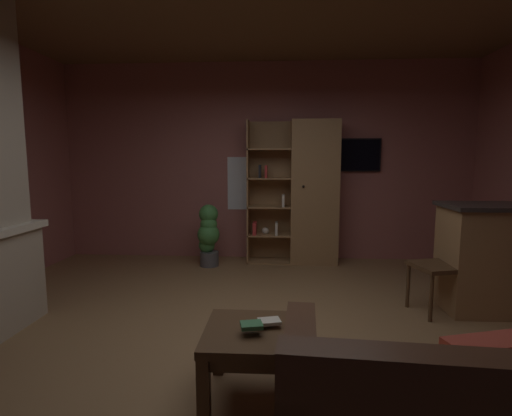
{
  "coord_description": "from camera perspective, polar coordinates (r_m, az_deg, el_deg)",
  "views": [
    {
      "loc": [
        0.2,
        -2.91,
        1.46
      ],
      "look_at": [
        0.0,
        0.4,
        1.05
      ],
      "focal_mm": 26.74,
      "sensor_mm": 36.0,
      "label": 1
    }
  ],
  "objects": [
    {
      "name": "dining_chair",
      "position": [
        4.1,
        26.44,
        -6.82
      ],
      "size": [
        0.51,
        0.51,
        0.92
      ],
      "color": "#4C331E",
      "rests_on": "ground"
    },
    {
      "name": "coffee_table",
      "position": [
        2.47,
        0.1,
        -19.58
      ],
      "size": [
        0.64,
        0.6,
        0.44
      ],
      "color": "#4C331E",
      "rests_on": "ground"
    },
    {
      "name": "wall_mounted_tv",
      "position": [
        5.73,
        14.03,
        7.7
      ],
      "size": [
        0.84,
        0.06,
        0.47
      ],
      "color": "black"
    },
    {
      "name": "table_book_2",
      "position": [
        2.35,
        -0.68,
        -17.12
      ],
      "size": [
        0.15,
        0.13,
        0.03
      ],
      "primitive_type": "cube",
      "rotation": [
        0.0,
        0.0,
        0.22
      ],
      "color": "#387247",
      "rests_on": "coffee_table"
    },
    {
      "name": "table_book_0",
      "position": [
        2.46,
        -0.26,
        -17.07
      ],
      "size": [
        0.12,
        0.1,
        0.02
      ],
      "primitive_type": "cube",
      "rotation": [
        0.0,
        0.0,
        -0.07
      ],
      "color": "#2D4C8C",
      "rests_on": "coffee_table"
    },
    {
      "name": "table_book_1",
      "position": [
        2.45,
        2.0,
        -16.59
      ],
      "size": [
        0.16,
        0.13,
        0.02
      ],
      "primitive_type": "cube",
      "rotation": [
        0.0,
        0.0,
        0.25
      ],
      "color": "beige",
      "rests_on": "coffee_table"
    },
    {
      "name": "bookshelf_cabinet",
      "position": [
        5.46,
        7.78,
        2.18
      ],
      "size": [
        1.28,
        0.41,
        2.02
      ],
      "color": "#997047",
      "rests_on": "ground"
    },
    {
      "name": "floor",
      "position": [
        3.27,
        -0.45,
        -19.71
      ],
      "size": [
        5.99,
        5.53,
        0.02
      ],
      "primitive_type": "cube",
      "color": "olive",
      "rests_on": "ground"
    },
    {
      "name": "wall_back",
      "position": [
        5.7,
        1.47,
        6.87
      ],
      "size": [
        6.11,
        0.06,
        2.88
      ],
      "primitive_type": "cube",
      "color": "#9E5B56",
      "rests_on": "ground"
    },
    {
      "name": "window_pane_back",
      "position": [
        5.7,
        -1.21,
        3.69
      ],
      "size": [
        0.61,
        0.01,
        0.78
      ],
      "primitive_type": "cube",
      "color": "white"
    },
    {
      "name": "potted_floor_plant",
      "position": [
        5.33,
        -7.13,
        -3.85
      ],
      "size": [
        0.31,
        0.32,
        0.86
      ],
      "color": "#4C4C51",
      "rests_on": "ground"
    }
  ]
}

